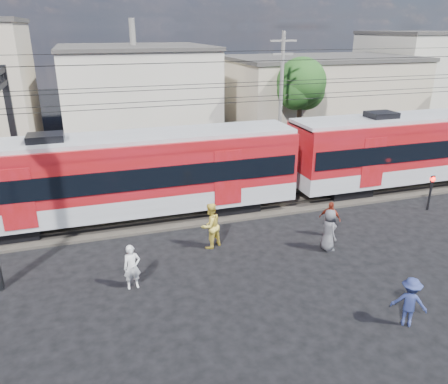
{
  "coord_description": "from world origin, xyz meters",
  "views": [
    {
      "loc": [
        -6.45,
        -11.56,
        8.72
      ],
      "look_at": [
        -1.14,
        5.0,
        2.12
      ],
      "focal_mm": 35.0,
      "sensor_mm": 36.0,
      "label": 1
    }
  ],
  "objects": [
    {
      "name": "tree_near",
      "position": [
        9.19,
        18.09,
        4.66
      ],
      "size": [
        3.82,
        3.64,
        6.72
      ],
      "color": "#382619",
      "rests_on": "ground"
    },
    {
      "name": "pedestrian_b",
      "position": [
        -1.97,
        4.28,
        0.98
      ],
      "size": [
        1.18,
        1.09,
        1.96
      ],
      "primitive_type": "imported",
      "rotation": [
        0.0,
        0.0,
        3.6
      ],
      "color": "gold",
      "rests_on": "ground"
    },
    {
      "name": "rail_far",
      "position": [
        0.0,
        8.75,
        0.18
      ],
      "size": [
        70.0,
        0.12,
        0.12
      ],
      "primitive_type": "cube",
      "color": "#59544C",
      "rests_on": "track_bed"
    },
    {
      "name": "rail_near",
      "position": [
        0.0,
        7.25,
        0.18
      ],
      "size": [
        70.0,
        0.12,
        0.12
      ],
      "primitive_type": "cube",
      "color": "#59544C",
      "rests_on": "track_bed"
    },
    {
      "name": "commuter_train",
      "position": [
        -4.74,
        8.0,
        2.4
      ],
      "size": [
        50.3,
        3.08,
        4.17
      ],
      "color": "black",
      "rests_on": "ground"
    },
    {
      "name": "building_midwest",
      "position": [
        -2.0,
        27.0,
        3.66
      ],
      "size": [
        12.24,
        12.24,
        7.3
      ],
      "color": "#B7B2A0",
      "rests_on": "ground"
    },
    {
      "name": "ground",
      "position": [
        0.0,
        0.0,
        0.0
      ],
      "size": [
        120.0,
        120.0,
        0.0
      ],
      "primitive_type": "plane",
      "color": "black",
      "rests_on": "ground"
    },
    {
      "name": "building_east",
      "position": [
        28.0,
        28.0,
        4.16
      ],
      "size": [
        10.2,
        10.2,
        8.3
      ],
      "color": "#B7B2A0",
      "rests_on": "ground"
    },
    {
      "name": "building_mideast",
      "position": [
        14.0,
        24.0,
        3.16
      ],
      "size": [
        16.32,
        10.2,
        6.3
      ],
      "color": "#B7A58C",
      "rests_on": "ground"
    },
    {
      "name": "pedestrian_c",
      "position": [
        2.43,
        -2.53,
        0.82
      ],
      "size": [
        1.21,
        1.14,
        1.64
      ],
      "primitive_type": "imported",
      "rotation": [
        0.0,
        0.0,
        2.47
      ],
      "color": "navy",
      "rests_on": "ground"
    },
    {
      "name": "catenary",
      "position": [
        -8.65,
        8.0,
        5.14
      ],
      "size": [
        70.0,
        9.3,
        7.52
      ],
      "color": "black",
      "rests_on": "ground"
    },
    {
      "name": "track_bed",
      "position": [
        0.0,
        8.0,
        0.06
      ],
      "size": [
        70.0,
        3.4,
        0.12
      ],
      "primitive_type": "cube",
      "color": "#2D2823",
      "rests_on": "ground"
    },
    {
      "name": "crossing_signal",
      "position": [
        9.64,
        4.74,
        1.26
      ],
      "size": [
        0.27,
        0.27,
        1.82
      ],
      "color": "black",
      "rests_on": "ground"
    },
    {
      "name": "utility_pole_mid",
      "position": [
        6.0,
        15.0,
        4.53
      ],
      "size": [
        1.8,
        0.24,
        8.5
      ],
      "color": "slate",
      "rests_on": "ground"
    },
    {
      "name": "pedestrian_d",
      "position": [
        3.34,
        3.72,
        0.8
      ],
      "size": [
        0.94,
        0.94,
        1.6
      ],
      "primitive_type": "imported",
      "rotation": [
        0.0,
        0.0,
        -0.78
      ],
      "color": "maroon",
      "rests_on": "ground"
    },
    {
      "name": "pedestrian_a",
      "position": [
        -5.44,
        2.17,
        0.82
      ],
      "size": [
        0.64,
        0.45,
        1.65
      ],
      "primitive_type": "imported",
      "rotation": [
        0.0,
        0.0,
        0.09
      ],
      "color": "silver",
      "rests_on": "ground"
    },
    {
      "name": "pedestrian_e",
      "position": [
        2.61,
        2.57,
        0.9
      ],
      "size": [
        0.61,
        0.9,
        1.79
      ],
      "primitive_type": "imported",
      "rotation": [
        0.0,
        0.0,
        1.53
      ],
      "color": "#515156",
      "rests_on": "ground"
    }
  ]
}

